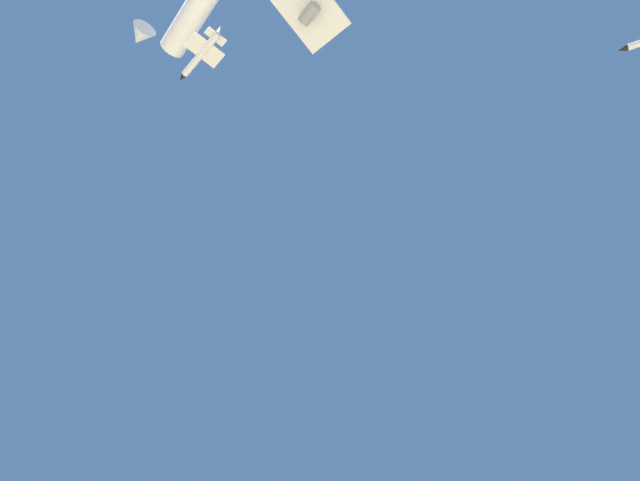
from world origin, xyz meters
The scene contains 1 object.
chase_jet_right_wing centered at (22.56, 62.44, 132.79)m, with size 14.94×9.43×4.00m.
Camera 1 is at (-26.45, 110.06, 4.42)m, focal length 34.62 mm.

